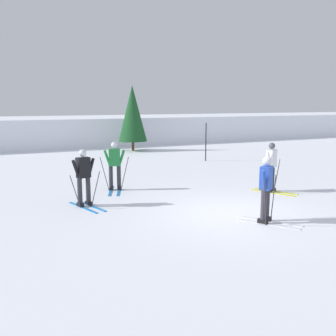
{
  "coord_description": "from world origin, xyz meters",
  "views": [
    {
      "loc": [
        -5.99,
        -8.75,
        3.06
      ],
      "look_at": [
        -0.61,
        2.94,
        0.9
      ],
      "focal_mm": 41.78,
      "sensor_mm": 36.0,
      "label": 1
    }
  ],
  "objects_px": {
    "skier_white": "(271,166)",
    "trail_marker_pole": "(206,142)",
    "skier_blue": "(266,188)",
    "skier_green": "(115,165)",
    "skier_black": "(84,176)",
    "conifer_far_left": "(132,113)"
  },
  "relations": [
    {
      "from": "skier_blue",
      "to": "trail_marker_pole",
      "type": "height_order",
      "value": "trail_marker_pole"
    },
    {
      "from": "skier_blue",
      "to": "skier_black",
      "type": "relative_size",
      "value": 1.0
    },
    {
      "from": "skier_green",
      "to": "conifer_far_left",
      "type": "height_order",
      "value": "conifer_far_left"
    },
    {
      "from": "skier_blue",
      "to": "skier_white",
      "type": "xyz_separation_m",
      "value": [
        2.42,
        2.75,
        -0.0
      ]
    },
    {
      "from": "skier_blue",
      "to": "skier_white",
      "type": "height_order",
      "value": "same"
    },
    {
      "from": "skier_green",
      "to": "trail_marker_pole",
      "type": "height_order",
      "value": "trail_marker_pole"
    },
    {
      "from": "skier_blue",
      "to": "skier_white",
      "type": "bearing_deg",
      "value": 48.71
    },
    {
      "from": "skier_black",
      "to": "trail_marker_pole",
      "type": "bearing_deg",
      "value": 39.3
    },
    {
      "from": "skier_blue",
      "to": "trail_marker_pole",
      "type": "distance_m",
      "value": 10.82
    },
    {
      "from": "skier_green",
      "to": "conifer_far_left",
      "type": "distance_m",
      "value": 11.52
    },
    {
      "from": "skier_white",
      "to": "skier_black",
      "type": "height_order",
      "value": "same"
    },
    {
      "from": "skier_white",
      "to": "trail_marker_pole",
      "type": "relative_size",
      "value": 0.85
    },
    {
      "from": "skier_blue",
      "to": "skier_black",
      "type": "bearing_deg",
      "value": 137.49
    },
    {
      "from": "skier_white",
      "to": "skier_green",
      "type": "distance_m",
      "value": 5.43
    },
    {
      "from": "skier_black",
      "to": "skier_green",
      "type": "xyz_separation_m",
      "value": [
        1.47,
        1.71,
        0.0
      ]
    },
    {
      "from": "skier_blue",
      "to": "trail_marker_pole",
      "type": "relative_size",
      "value": 0.85
    },
    {
      "from": "trail_marker_pole",
      "to": "conifer_far_left",
      "type": "xyz_separation_m",
      "value": [
        -2.02,
        5.77,
        1.38
      ]
    },
    {
      "from": "skier_blue",
      "to": "conifer_far_left",
      "type": "xyz_separation_m",
      "value": [
        2.03,
        15.8,
        1.47
      ]
    },
    {
      "from": "skier_blue",
      "to": "conifer_far_left",
      "type": "bearing_deg",
      "value": 82.69
    },
    {
      "from": "conifer_far_left",
      "to": "trail_marker_pole",
      "type": "bearing_deg",
      "value": -70.65
    },
    {
      "from": "skier_blue",
      "to": "skier_black",
      "type": "distance_m",
      "value": 5.25
    },
    {
      "from": "skier_blue",
      "to": "skier_green",
      "type": "height_order",
      "value": "same"
    }
  ]
}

